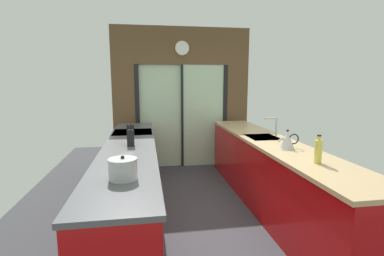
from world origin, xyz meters
name	(u,v)px	position (x,y,z in m)	size (l,w,h in m)	color
ground_plane	(199,203)	(0.00, 0.60, -0.01)	(5.04, 7.60, 0.02)	#38383D
back_wall_unit	(182,90)	(0.00, 2.40, 1.52)	(2.64, 0.12, 2.70)	brown
left_counter_run	(130,186)	(-0.91, 0.13, 0.47)	(0.62, 3.80, 0.92)	#AD0C0F
right_counter_run	(270,174)	(0.91, 0.30, 0.46)	(0.62, 3.80, 0.92)	#AD0C0F
sink_faucet	(274,124)	(1.06, 0.55, 1.10)	(0.19, 0.02, 0.27)	#B7BABC
oven_range	(134,161)	(-0.91, 1.25, 0.46)	(0.60, 0.60, 0.92)	#B7BABC
mixing_bowl	(127,158)	(-0.89, -0.43, 0.96)	(0.15, 0.15, 0.08)	#514C47
knife_block	(131,137)	(-0.89, 0.29, 1.02)	(0.09, 0.14, 0.27)	black
stock_pot	(123,169)	(-0.89, -0.92, 1.00)	(0.23, 0.23, 0.19)	#B7BABC
kettle	(287,140)	(0.89, -0.15, 1.02)	(0.26, 0.17, 0.22)	#B7BABC
soap_bottle	(318,151)	(0.89, -0.75, 1.04)	(0.07, 0.07, 0.27)	#D1CC4C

